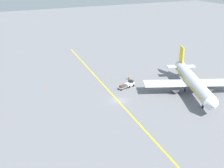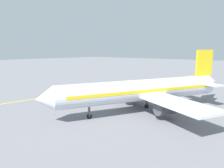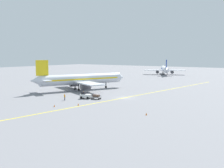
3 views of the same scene
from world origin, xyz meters
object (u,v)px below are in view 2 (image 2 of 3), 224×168
at_px(airplane_at_gate, 145,90).
at_px(traffic_cone_far_edge, 132,84).
at_px(traffic_cone_near_nose, 149,84).
at_px(ground_crew_worker, 148,86).
at_px(baggage_tug_white, 128,88).
at_px(traffic_cone_by_wingtip, 89,79).
at_px(traffic_cone_mid_apron, 158,96).
at_px(baggage_cart_trailing, 117,88).

bearing_deg(airplane_at_gate, traffic_cone_far_edge, -49.28).
distance_m(airplane_at_gate, traffic_cone_near_nose, 30.48).
height_order(ground_crew_worker, traffic_cone_near_nose, ground_crew_worker).
distance_m(baggage_tug_white, ground_crew_worker, 5.99).
xyz_separation_m(ground_crew_worker, traffic_cone_by_wingtip, (26.39, -2.91, -0.63)).
distance_m(baggage_tug_white, traffic_cone_mid_apron, 9.10).
relative_size(airplane_at_gate, traffic_cone_by_wingtip, 61.27).
distance_m(airplane_at_gate, baggage_tug_white, 18.83).
height_order(baggage_tug_white, traffic_cone_far_edge, baggage_tug_white).
height_order(airplane_at_gate, traffic_cone_near_nose, airplane_at_gate).
height_order(traffic_cone_mid_apron, traffic_cone_by_wingtip, same).
relative_size(baggage_tug_white, traffic_cone_by_wingtip, 6.02).
height_order(baggage_cart_trailing, ground_crew_worker, ground_crew_worker).
distance_m(traffic_cone_near_nose, traffic_cone_far_edge, 5.71).
relative_size(airplane_at_gate, traffic_cone_mid_apron, 61.27).
distance_m(baggage_tug_white, traffic_cone_far_edge, 10.21).
xyz_separation_m(airplane_at_gate, ground_crew_worker, (10.68, -18.38, -2.80)).
relative_size(baggage_tug_white, baggage_cart_trailing, 1.14).
relative_size(baggage_cart_trailing, traffic_cone_far_edge, 5.27).
height_order(airplane_at_gate, baggage_cart_trailing, airplane_at_gate).
height_order(ground_crew_worker, traffic_cone_mid_apron, ground_crew_worker).
relative_size(baggage_tug_white, traffic_cone_mid_apron, 6.02).
distance_m(ground_crew_worker, traffic_cone_by_wingtip, 26.56).
distance_m(ground_crew_worker, traffic_cone_far_edge, 8.67).
bearing_deg(baggage_cart_trailing, traffic_cone_by_wingtip, -24.22).
height_order(traffic_cone_near_nose, traffic_cone_mid_apron, same).
bearing_deg(ground_crew_worker, traffic_cone_near_nose, -60.11).
xyz_separation_m(baggage_tug_white, ground_crew_worker, (-2.65, -5.37, 0.01)).
bearing_deg(traffic_cone_near_nose, airplane_at_gate, 120.08).
bearing_deg(airplane_at_gate, ground_crew_worker, -59.84).
relative_size(ground_crew_worker, traffic_cone_mid_apron, 3.05).
xyz_separation_m(traffic_cone_by_wingtip, traffic_cone_far_edge, (-18.40, -0.40, 0.00)).
distance_m(baggage_tug_white, traffic_cone_near_nose, 13.35).
distance_m(baggage_tug_white, baggage_cart_trailing, 3.30).
bearing_deg(traffic_cone_mid_apron, traffic_cone_by_wingtip, -15.36).
bearing_deg(traffic_cone_mid_apron, baggage_tug_white, -4.56).
bearing_deg(baggage_tug_white, airplane_at_gate, 135.69).
relative_size(ground_crew_worker, traffic_cone_by_wingtip, 3.05).
bearing_deg(traffic_cone_far_edge, airplane_at_gate, 130.72).
xyz_separation_m(baggage_tug_white, traffic_cone_near_nose, (1.85, -13.20, -0.63)).
height_order(baggage_cart_trailing, traffic_cone_mid_apron, baggage_cart_trailing).
bearing_deg(traffic_cone_far_edge, baggage_tug_white, 121.61).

